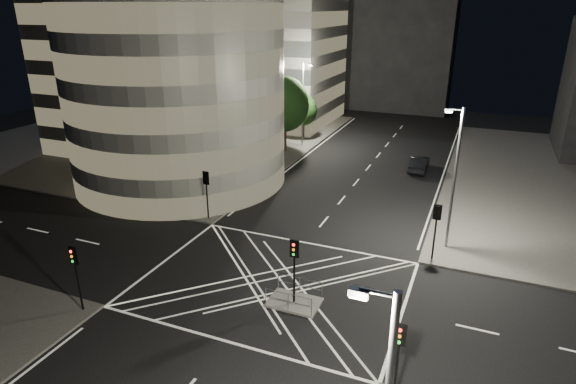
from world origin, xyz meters
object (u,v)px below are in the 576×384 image
at_px(traffic_signal_fr, 436,222).
at_px(sedan, 419,164).
at_px(traffic_signal_fl, 206,186).
at_px(central_island, 294,302).
at_px(traffic_signal_nl, 75,267).
at_px(traffic_signal_island, 294,260).
at_px(street_lamp_left_near, 230,138).
at_px(traffic_signal_nr, 399,348).
at_px(street_lamp_right_far, 454,175).
at_px(street_lamp_left_far, 303,102).

bearing_deg(traffic_signal_fr, sedan, 100.72).
xyz_separation_m(traffic_signal_fl, traffic_signal_fr, (17.60, 0.00, 0.00)).
bearing_deg(central_island, traffic_signal_nl, -153.86).
distance_m(traffic_signal_fl, traffic_signal_island, 13.62).
bearing_deg(sedan, street_lamp_left_near, 43.22).
height_order(street_lamp_left_near, sedan, street_lamp_left_near).
bearing_deg(traffic_signal_nr, street_lamp_right_far, 87.70).
bearing_deg(sedan, street_lamp_right_far, 103.40).
distance_m(traffic_signal_island, street_lamp_left_near, 17.89).
relative_size(street_lamp_left_near, sedan, 2.09).
xyz_separation_m(traffic_signal_nr, street_lamp_right_far, (0.64, 15.80, 2.63)).
bearing_deg(traffic_signal_nr, traffic_signal_island, 142.07).
distance_m(traffic_signal_nr, traffic_signal_island, 8.62).
xyz_separation_m(central_island, traffic_signal_nl, (-10.80, -5.30, 2.84)).
distance_m(central_island, traffic_signal_nr, 9.08).
relative_size(traffic_signal_fr, sedan, 0.84).
xyz_separation_m(traffic_signal_fl, street_lamp_left_far, (-0.64, 23.20, 2.63)).
height_order(traffic_signal_fr, traffic_signal_island, same).
distance_m(central_island, street_lamp_right_far, 13.98).
height_order(central_island, traffic_signal_nl, traffic_signal_nl).
bearing_deg(sedan, traffic_signal_island, 82.77).
bearing_deg(street_lamp_left_near, central_island, -49.73).
relative_size(street_lamp_left_far, sedan, 2.09).
height_order(traffic_signal_nr, street_lamp_right_far, street_lamp_right_far).
height_order(central_island, traffic_signal_nr, traffic_signal_nr).
height_order(central_island, sedan, sedan).
bearing_deg(central_island, traffic_signal_nr, -37.93).
xyz_separation_m(central_island, street_lamp_left_far, (-11.44, 31.50, 5.47)).
height_order(central_island, traffic_signal_fl, traffic_signal_fl).
bearing_deg(street_lamp_left_far, central_island, -70.05).
xyz_separation_m(traffic_signal_nl, traffic_signal_nr, (17.60, 0.00, 0.00)).
bearing_deg(central_island, traffic_signal_fl, 142.46).
bearing_deg(street_lamp_left_far, street_lamp_left_near, -90.00).
height_order(traffic_signal_fr, street_lamp_left_near, street_lamp_left_near).
bearing_deg(street_lamp_left_near, traffic_signal_island, -49.73).
distance_m(traffic_signal_nl, traffic_signal_nr, 17.60).
bearing_deg(traffic_signal_nr, street_lamp_left_near, 134.13).
bearing_deg(street_lamp_left_near, traffic_signal_nl, -88.06).
distance_m(traffic_signal_nl, street_lamp_left_near, 18.99).
xyz_separation_m(street_lamp_right_far, sedan, (-4.28, 17.05, -4.75)).
bearing_deg(street_lamp_left_near, traffic_signal_nr, -45.87).
relative_size(traffic_signal_nl, street_lamp_right_far, 0.40).
relative_size(traffic_signal_island, street_lamp_left_near, 0.40).
bearing_deg(sedan, traffic_signal_fr, 100.03).
bearing_deg(traffic_signal_fr, traffic_signal_nr, -90.00).
xyz_separation_m(central_island, traffic_signal_fr, (6.80, 8.30, 2.84)).
xyz_separation_m(traffic_signal_nl, street_lamp_left_far, (-0.64, 36.80, 2.63)).
bearing_deg(traffic_signal_island, traffic_signal_fl, 142.46).
distance_m(traffic_signal_fl, sedan, 23.87).
bearing_deg(traffic_signal_fl, traffic_signal_fr, 0.00).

